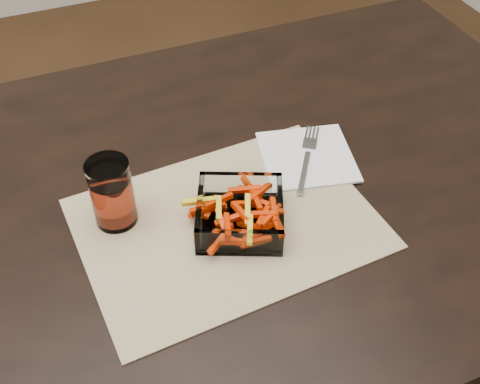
% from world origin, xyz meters
% --- Properties ---
extents(dining_table, '(1.60, 0.90, 0.75)m').
position_xyz_m(dining_table, '(0.00, 0.00, 0.66)').
color(dining_table, black).
rests_on(dining_table, ground).
extents(placemat, '(0.47, 0.36, 0.00)m').
position_xyz_m(placemat, '(0.08, -0.09, 0.75)').
color(placemat, tan).
rests_on(placemat, dining_table).
extents(glass_bowl, '(0.17, 0.17, 0.05)m').
position_xyz_m(glass_bowl, '(0.10, -0.10, 0.77)').
color(glass_bowl, white).
rests_on(glass_bowl, placemat).
extents(tumbler, '(0.07, 0.07, 0.11)m').
position_xyz_m(tumbler, '(-0.07, -0.01, 0.81)').
color(tumbler, white).
rests_on(tumbler, placemat).
extents(napkin, '(0.19, 0.19, 0.00)m').
position_xyz_m(napkin, '(0.27, 0.01, 0.76)').
color(napkin, white).
rests_on(napkin, placemat).
extents(fork, '(0.12, 0.16, 0.00)m').
position_xyz_m(fork, '(0.27, 0.00, 0.76)').
color(fork, silver).
rests_on(fork, napkin).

